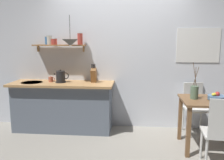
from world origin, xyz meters
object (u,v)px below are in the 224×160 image
(knife_block, at_px, (94,75))
(coffee_mug_by_sink, at_px, (51,79))
(dining_chair_far, at_px, (195,105))
(twig_vase, at_px, (194,92))
(fruit_bowl, at_px, (217,97))
(dining_table, at_px, (209,109))
(electric_kettle, at_px, (61,77))
(pendant_lamp, at_px, (70,43))
(dining_chair_near, at_px, (221,131))

(knife_block, relative_size, coffee_mug_by_sink, 2.74)
(dining_chair_far, height_order, twig_vase, twig_vase)
(fruit_bowl, height_order, coffee_mug_by_sink, coffee_mug_by_sink)
(dining_table, bearing_deg, knife_block, 161.38)
(fruit_bowl, relative_size, coffee_mug_by_sink, 2.14)
(dining_chair_far, bearing_deg, dining_table, -86.61)
(electric_kettle, xyz_separation_m, pendant_lamp, (0.20, -0.03, 0.60))
(dining_table, xyz_separation_m, knife_block, (-1.83, 0.62, 0.39))
(dining_chair_far, height_order, electric_kettle, electric_kettle)
(pendant_lamp, bearing_deg, dining_chair_near, -27.74)
(dining_chair_far, relative_size, pendant_lamp, 1.68)
(pendant_lamp, bearing_deg, electric_kettle, 172.64)
(dining_chair_far, xyz_separation_m, coffee_mug_by_sink, (-2.57, -0.05, 0.43))
(electric_kettle, xyz_separation_m, knife_block, (0.58, 0.06, 0.03))
(dining_chair_near, bearing_deg, dining_chair_far, 89.90)
(twig_vase, relative_size, electric_kettle, 2.03)
(dining_table, relative_size, dining_chair_near, 0.86)
(knife_block, bearing_deg, fruit_bowl, -18.67)
(dining_table, height_order, electric_kettle, electric_kettle)
(dining_chair_near, relative_size, fruit_bowl, 3.63)
(electric_kettle, distance_m, coffee_mug_by_sink, 0.21)
(coffee_mug_by_sink, bearing_deg, knife_block, 1.25)
(fruit_bowl, bearing_deg, pendant_lamp, 166.27)
(dining_table, xyz_separation_m, pendant_lamp, (-2.22, 0.53, 0.96))
(dining_chair_near, height_order, coffee_mug_by_sink, coffee_mug_by_sink)
(fruit_bowl, bearing_deg, dining_table, 160.20)
(twig_vase, distance_m, coffee_mug_by_sink, 2.46)
(fruit_bowl, xyz_separation_m, electric_kettle, (-2.50, 0.59, 0.17))
(twig_vase, bearing_deg, fruit_bowl, -11.25)
(dining_chair_near, xyz_separation_m, pendant_lamp, (-2.18, 1.15, 1.06))
(pendant_lamp, bearing_deg, dining_table, -13.49)
(dining_chair_near, relative_size, knife_block, 2.84)
(dining_table, distance_m, twig_vase, 0.33)
(dining_chair_near, distance_m, fruit_bowl, 0.66)
(dining_chair_far, distance_m, pendant_lamp, 2.44)
(electric_kettle, xyz_separation_m, coffee_mug_by_sink, (-0.20, 0.04, -0.06))
(dining_chair_far, relative_size, twig_vase, 1.62)
(fruit_bowl, relative_size, pendant_lamp, 0.50)
(dining_chair_near, xyz_separation_m, dining_chair_far, (0.00, 1.27, -0.03))
(knife_block, bearing_deg, dining_chair_near, -34.50)
(fruit_bowl, relative_size, knife_block, 0.78)
(dining_table, distance_m, dining_chair_near, 0.62)
(dining_table, relative_size, coffee_mug_by_sink, 6.66)
(dining_table, bearing_deg, dining_chair_near, -93.82)
(dining_chair_far, relative_size, coffee_mug_by_sink, 7.23)
(dining_table, distance_m, coffee_mug_by_sink, 2.70)
(pendant_lamp, bearing_deg, dining_chair_far, 3.18)
(fruit_bowl, bearing_deg, dining_chair_far, 100.33)
(fruit_bowl, bearing_deg, twig_vase, 168.75)
(dining_table, height_order, dining_chair_far, dining_chair_far)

